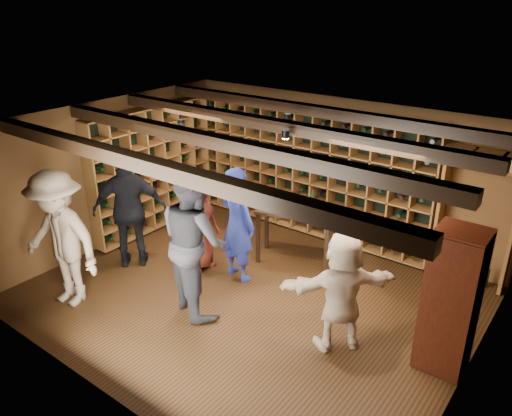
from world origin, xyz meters
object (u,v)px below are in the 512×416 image
Objects in this scene: guest_khaki at (60,239)px; guest_beige at (341,291)px; guest_woman_black at (130,210)px; tasting_table at (296,215)px; guest_red_floral at (197,222)px; man_blue_shirt at (238,224)px; display_cabinet at (450,304)px; man_grey_suit at (194,240)px.

guest_khaki reaches higher than guest_beige.
tasting_table is (2.00, 1.68, -0.16)m from guest_woman_black.
guest_beige is (3.62, 0.17, -0.18)m from guest_woman_black.
guest_red_floral is 0.82× the size of guest_woman_black.
tasting_table is at bearing -89.36° from guest_beige.
guest_khaki is at bearing 48.50° from guest_woman_black.
man_blue_shirt reaches higher than guest_beige.
guest_khaki is at bearing 61.75° from man_blue_shirt.
guest_red_floral is at bearing -154.66° from tasting_table.
guest_woman_black is at bearing 84.67° from guest_khaki.
guest_beige is at bearing 137.90° from guest_woman_black.
guest_woman_black is at bearing -173.00° from display_cabinet.
display_cabinet is 2.98m from tasting_table.
tasting_table is at bearing -77.90° from man_grey_suit.
man_grey_suit is 1.66m from guest_woman_black.
guest_khaki is at bearing -24.32° from guest_beige.
man_blue_shirt is at bearing -61.25° from guest_beige.
guest_woman_black is 1.23× the size of guest_beige.
man_grey_suit reaches higher than man_blue_shirt.
man_grey_suit is 1.86m from guest_khaki.
guest_woman_black is 3.63m from guest_beige.
guest_red_floral is at bearing 57.44° from guest_khaki.
guest_red_floral is 2.01m from guest_khaki.
man_grey_suit is 1.32× the size of guest_red_floral.
guest_beige is at bearing -92.34° from guest_red_floral.
guest_beige is (2.73, -0.39, -0.01)m from guest_red_floral.
man_blue_shirt is 0.99m from man_grey_suit.
guest_khaki is (-4.70, -1.86, 0.13)m from display_cabinet.
display_cabinet is at bearing -142.16° from man_grey_suit.
man_grey_suit reaches higher than guest_beige.
guest_woman_black is (-0.88, -0.56, 0.17)m from guest_red_floral.
guest_woman_black is at bearing 13.02° from man_grey_suit.
tasting_table is (0.36, 1.95, -0.24)m from man_grey_suit.
guest_red_floral reaches higher than tasting_table.
guest_khaki is 3.53m from tasting_table.
guest_beige is (2.03, -0.54, -0.11)m from man_blue_shirt.
guest_red_floral is 0.80× the size of guest_khaki.
display_cabinet is at bearing -41.43° from tasting_table.
tasting_table is at bearing 48.26° from guest_khaki.
display_cabinet reaches higher than guest_red_floral.
guest_khaki is 3.83m from guest_beige.
tasting_table is (-2.77, 1.09, -0.05)m from display_cabinet.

